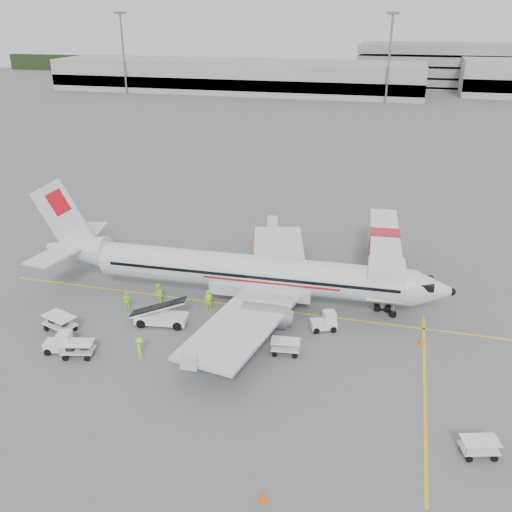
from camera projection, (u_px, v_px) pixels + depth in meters
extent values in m
plane|color=#56595B|center=(250.00, 307.00, 47.44)|extent=(360.00, 360.00, 0.00)
cube|color=yellow|center=(250.00, 307.00, 47.44)|extent=(44.00, 0.20, 0.01)
cube|color=yellow|center=(425.00, 390.00, 37.08)|extent=(0.20, 20.00, 0.01)
cone|color=#FE4F09|center=(421.00, 341.00, 42.03)|extent=(0.38, 0.38, 0.62)
cone|color=#FE4F09|center=(250.00, 242.00, 60.08)|extent=(0.35, 0.35, 0.57)
cone|color=#FE4F09|center=(263.00, 496.00, 28.59)|extent=(0.40, 0.40, 0.66)
imported|color=#86EB15|center=(209.00, 301.00, 46.46)|extent=(0.72, 0.51, 1.86)
imported|color=#86EB15|center=(158.00, 294.00, 47.49)|extent=(1.07, 1.16, 1.91)
imported|color=#86EB15|center=(140.00, 348.00, 40.18)|extent=(1.09, 1.22, 1.64)
imported|color=#86EB15|center=(127.00, 301.00, 46.62)|extent=(1.05, 0.69, 1.66)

